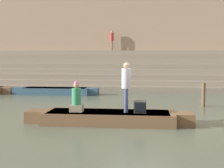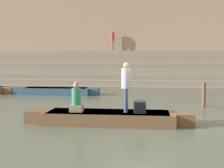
{
  "view_description": "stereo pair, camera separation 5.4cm",
  "coord_description": "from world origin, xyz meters",
  "px_view_note": "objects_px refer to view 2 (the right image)",
  "views": [
    {
      "loc": [
        0.11,
        -11.33,
        2.38
      ],
      "look_at": [
        -1.21,
        0.89,
        1.34
      ],
      "focal_mm": 50.0,
      "sensor_mm": 36.0,
      "label": 1
    },
    {
      "loc": [
        0.16,
        -11.33,
        2.38
      ],
      "look_at": [
        -1.21,
        0.89,
        1.34
      ],
      "focal_mm": 50.0,
      "sensor_mm": 36.0,
      "label": 2
    }
  ],
  "objects_px": {
    "rowboat_main": "(108,117)",
    "person_rowing": "(76,99)",
    "person_standing": "(126,84)",
    "person_on_steps": "(113,39)",
    "moored_boat_shore": "(56,91)",
    "mooring_post": "(204,95)",
    "tv_set": "(140,107)"
  },
  "relations": [
    {
      "from": "rowboat_main",
      "to": "person_rowing",
      "type": "height_order",
      "value": "person_rowing"
    },
    {
      "from": "person_standing",
      "to": "mooring_post",
      "type": "xyz_separation_m",
      "value": [
        3.49,
        4.37,
        -0.88
      ]
    },
    {
      "from": "person_standing",
      "to": "rowboat_main",
      "type": "bearing_deg",
      "value": -174.01
    },
    {
      "from": "tv_set",
      "to": "mooring_post",
      "type": "height_order",
      "value": "mooring_post"
    },
    {
      "from": "moored_boat_shore",
      "to": "person_standing",
      "type": "bearing_deg",
      "value": -58.26
    },
    {
      "from": "person_standing",
      "to": "moored_boat_shore",
      "type": "height_order",
      "value": "person_standing"
    },
    {
      "from": "rowboat_main",
      "to": "moored_boat_shore",
      "type": "relative_size",
      "value": 1.08
    },
    {
      "from": "mooring_post",
      "to": "tv_set",
      "type": "bearing_deg",
      "value": -124.1
    },
    {
      "from": "tv_set",
      "to": "person_on_steps",
      "type": "bearing_deg",
      "value": 100.44
    },
    {
      "from": "person_standing",
      "to": "tv_set",
      "type": "relative_size",
      "value": 4.06
    },
    {
      "from": "person_standing",
      "to": "moored_boat_shore",
      "type": "xyz_separation_m",
      "value": [
        -5.09,
        8.44,
        -1.22
      ]
    },
    {
      "from": "person_standing",
      "to": "person_on_steps",
      "type": "height_order",
      "value": "person_on_steps"
    },
    {
      "from": "rowboat_main",
      "to": "person_on_steps",
      "type": "xyz_separation_m",
      "value": [
        -1.57,
        15.58,
        3.71
      ]
    },
    {
      "from": "moored_boat_shore",
      "to": "person_on_steps",
      "type": "height_order",
      "value": "person_on_steps"
    },
    {
      "from": "rowboat_main",
      "to": "person_rowing",
      "type": "distance_m",
      "value": 1.32
    },
    {
      "from": "rowboat_main",
      "to": "person_rowing",
      "type": "relative_size",
      "value": 5.43
    },
    {
      "from": "tv_set",
      "to": "person_on_steps",
      "type": "relative_size",
      "value": 0.26
    },
    {
      "from": "mooring_post",
      "to": "moored_boat_shore",
      "type": "bearing_deg",
      "value": 154.62
    },
    {
      "from": "tv_set",
      "to": "person_on_steps",
      "type": "height_order",
      "value": "person_on_steps"
    },
    {
      "from": "mooring_post",
      "to": "person_on_steps",
      "type": "distance_m",
      "value": 13.01
    },
    {
      "from": "person_rowing",
      "to": "person_on_steps",
      "type": "bearing_deg",
      "value": 83.67
    },
    {
      "from": "person_standing",
      "to": "person_rowing",
      "type": "relative_size",
      "value": 1.59
    },
    {
      "from": "person_rowing",
      "to": "tv_set",
      "type": "xyz_separation_m",
      "value": [
        2.28,
        0.09,
        -0.24
      ]
    },
    {
      "from": "person_rowing",
      "to": "tv_set",
      "type": "height_order",
      "value": "person_rowing"
    },
    {
      "from": "mooring_post",
      "to": "person_rowing",
      "type": "bearing_deg",
      "value": -139.48
    },
    {
      "from": "rowboat_main",
      "to": "tv_set",
      "type": "height_order",
      "value": "tv_set"
    },
    {
      "from": "mooring_post",
      "to": "rowboat_main",
      "type": "bearing_deg",
      "value": -133.36
    },
    {
      "from": "person_standing",
      "to": "person_on_steps",
      "type": "xyz_separation_m",
      "value": [
        -2.21,
        15.58,
        2.49
      ]
    },
    {
      "from": "rowboat_main",
      "to": "person_on_steps",
      "type": "height_order",
      "value": "person_on_steps"
    },
    {
      "from": "person_rowing",
      "to": "moored_boat_shore",
      "type": "distance_m",
      "value": 9.21
    },
    {
      "from": "moored_boat_shore",
      "to": "person_on_steps",
      "type": "bearing_deg",
      "value": 68.63
    },
    {
      "from": "person_rowing",
      "to": "mooring_post",
      "type": "bearing_deg",
      "value": 32.62
    }
  ]
}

